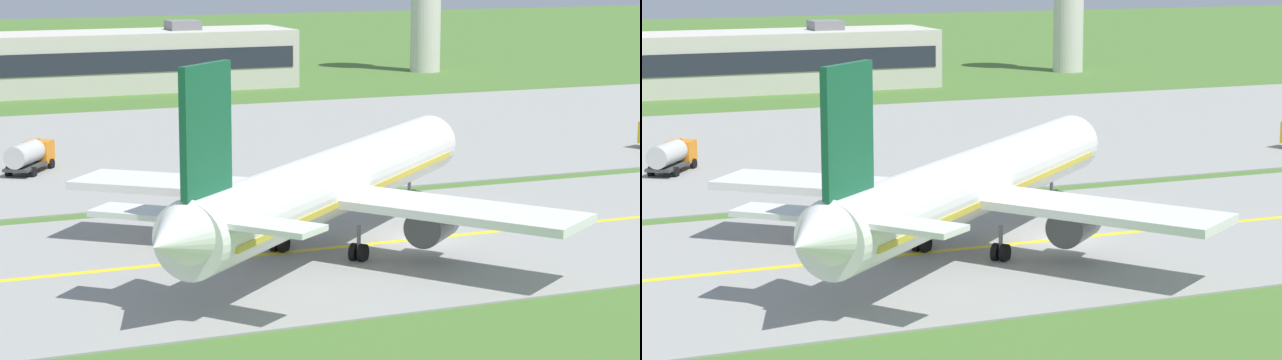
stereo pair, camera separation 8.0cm
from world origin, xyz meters
TOP-DOWN VIEW (x-y plane):
  - ground_plane at (0.00, 0.00)m, footprint 500.00×500.00m
  - taxiway_strip at (0.00, 0.00)m, footprint 240.00×28.00m
  - apron_pad at (10.00, 42.00)m, footprint 140.00×52.00m
  - taxiway_centreline at (0.00, 0.00)m, footprint 220.00×0.60m
  - airplane_lead at (-6.43, -0.44)m, footprint 32.11×30.28m
  - service_truck_fuel at (-18.74, 33.06)m, footprint 4.96×6.16m
  - terminal_building at (1.34, 88.27)m, footprint 46.36×11.81m

SIDE VIEW (x-z plane):
  - ground_plane at x=0.00m, z-range 0.00..0.00m
  - taxiway_strip at x=0.00m, z-range 0.00..0.10m
  - apron_pad at x=10.00m, z-range 0.00..0.10m
  - taxiway_centreline at x=0.00m, z-range 0.10..0.11m
  - service_truck_fuel at x=-18.74m, z-range 0.21..2.86m
  - terminal_building at x=1.34m, z-range -0.58..8.10m
  - airplane_lead at x=-6.43m, z-range -2.22..10.48m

